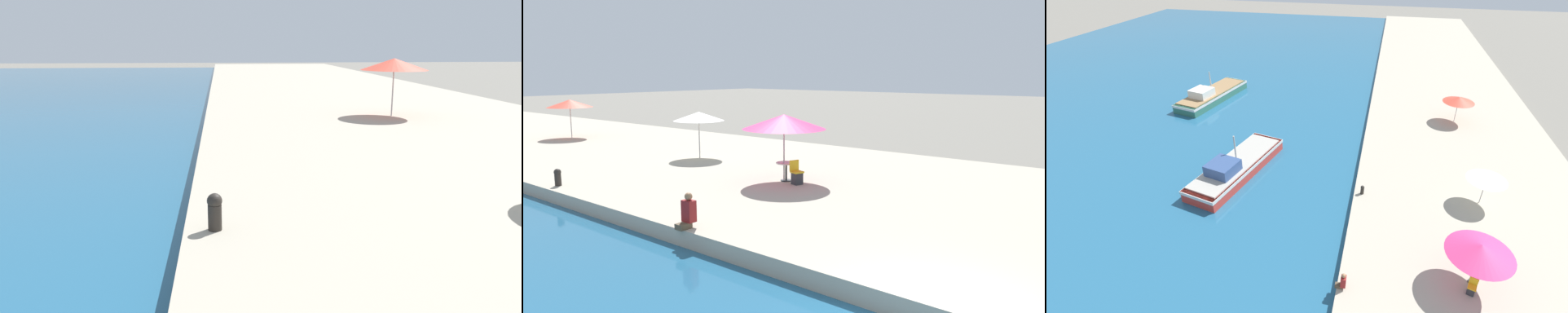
% 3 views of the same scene
% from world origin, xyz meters
% --- Properties ---
extents(water_basin, '(56.00, 90.00, 0.04)m').
position_xyz_m(water_basin, '(-28.00, 37.00, 0.02)').
color(water_basin, '#235B7F').
rests_on(water_basin, ground_plane).
extents(quay_promenade, '(16.00, 90.00, 0.52)m').
position_xyz_m(quay_promenade, '(8.00, 37.00, 0.26)').
color(quay_promenade, '#B2A893').
rests_on(quay_promenade, ground_plane).
extents(fishing_boat_near, '(4.82, 9.72, 3.20)m').
position_xyz_m(fishing_boat_near, '(-9.14, 16.08, 0.68)').
color(fishing_boat_near, red).
rests_on(fishing_boat_near, water_basin).
extents(fishing_boat_mid, '(4.80, 9.89, 3.20)m').
position_xyz_m(fishing_boat_mid, '(-17.46, 29.00, 0.68)').
color(fishing_boat_mid, '#33705B').
rests_on(fishing_boat_mid, water_basin).
extents(cafe_umbrella_pink, '(3.24, 3.24, 2.65)m').
position_xyz_m(cafe_umbrella_pink, '(6.55, 8.96, 2.88)').
color(cafe_umbrella_pink, '#B7B7B7').
rests_on(cafe_umbrella_pink, quay_promenade).
extents(cafe_umbrella_white, '(2.52, 2.52, 2.30)m').
position_xyz_m(cafe_umbrella_white, '(8.23, 15.85, 2.60)').
color(cafe_umbrella_white, '#B7B7B7').
rests_on(cafe_umbrella_white, quay_promenade).
extents(cafe_umbrella_striped, '(2.85, 2.85, 2.48)m').
position_xyz_m(cafe_umbrella_striped, '(8.12, 28.34, 2.75)').
color(cafe_umbrella_striped, '#B7B7B7').
rests_on(cafe_umbrella_striped, quay_promenade).
extents(cafe_table, '(0.80, 0.80, 0.74)m').
position_xyz_m(cafe_table, '(6.71, 8.98, 1.06)').
color(cafe_table, '#333338').
rests_on(cafe_table, quay_promenade).
extents(cafe_chair_left, '(0.51, 0.53, 0.91)m').
position_xyz_m(cafe_chair_left, '(6.50, 8.29, 0.85)').
color(cafe_chair_left, '#2D2D33').
rests_on(cafe_chair_left, quay_promenade).
extents(person_at_quay, '(0.53, 0.36, 0.99)m').
position_xyz_m(person_at_quay, '(0.27, 7.21, 0.96)').
color(person_at_quay, brown).
rests_on(person_at_quay, quay_promenade).
extents(mooring_bollard, '(0.26, 0.26, 0.65)m').
position_xyz_m(mooring_bollard, '(0.54, 15.09, 0.87)').
color(mooring_bollard, '#2D2823').
rests_on(mooring_bollard, quay_promenade).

